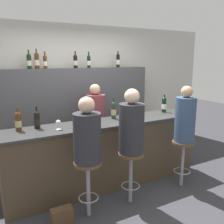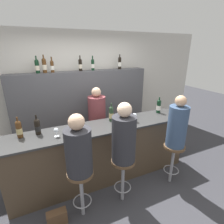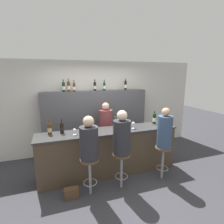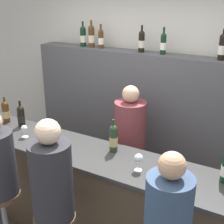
{
  "view_description": "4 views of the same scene",
  "coord_description": "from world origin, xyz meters",
  "px_view_note": "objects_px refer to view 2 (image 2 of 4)",
  "views": [
    {
      "loc": [
        -1.69,
        -2.96,
        1.95
      ],
      "look_at": [
        0.1,
        0.28,
        1.17
      ],
      "focal_mm": 40.0,
      "sensor_mm": 36.0,
      "label": 1
    },
    {
      "loc": [
        -0.97,
        -2.18,
        2.23
      ],
      "look_at": [
        0.16,
        0.29,
        1.24
      ],
      "focal_mm": 28.0,
      "sensor_mm": 36.0,
      "label": 2
    },
    {
      "loc": [
        -1.14,
        -3.22,
        2.23
      ],
      "look_at": [
        0.03,
        0.18,
        1.45
      ],
      "focal_mm": 28.0,
      "sensor_mm": 36.0,
      "label": 3
    },
    {
      "loc": [
        1.51,
        -1.89,
        2.45
      ],
      "look_at": [
        0.21,
        0.35,
        1.45
      ],
      "focal_mm": 50.0,
      "sensor_mm": 36.0,
      "label": 4
    }
  ],
  "objects_px": {
    "bar_stool_left": "(81,182)",
    "bar_stool_middle": "(123,169)",
    "wine_bottle_counter_2": "(111,114)",
    "guest_seated_left": "(78,149)",
    "wine_bottle_backbar_0": "(37,66)",
    "wine_bottle_backbar_5": "(120,63)",
    "wine_bottle_backbar_1": "(44,65)",
    "handbag": "(57,218)",
    "guest_seated_middle": "(124,137)",
    "bar_stool_right": "(173,154)",
    "wine_bottle_counter_0": "(19,129)",
    "wine_bottle_counter_1": "(37,126)",
    "wine_bottle_backbar_2": "(52,66)",
    "bartender": "(97,127)",
    "wine_glass_0": "(56,131)",
    "wine_glass_1": "(77,127)",
    "wine_glass_2": "(134,116)",
    "wine_bottle_counter_3": "(159,106)",
    "wine_bottle_backbar_3": "(80,65)",
    "wine_bottle_backbar_4": "(93,65)",
    "guest_seated_right": "(177,125)"
  },
  "relations": [
    {
      "from": "wine_bottle_backbar_1",
      "to": "bar_stool_right",
      "type": "xyz_separation_m",
      "value": [
        1.73,
        -1.78,
        -1.37
      ]
    },
    {
      "from": "wine_bottle_backbar_4",
      "to": "wine_bottle_backbar_5",
      "type": "relative_size",
      "value": 0.95
    },
    {
      "from": "wine_glass_0",
      "to": "wine_glass_1",
      "type": "relative_size",
      "value": 0.95
    },
    {
      "from": "wine_bottle_backbar_0",
      "to": "wine_bottle_backbar_5",
      "type": "relative_size",
      "value": 1.0
    },
    {
      "from": "wine_bottle_counter_0",
      "to": "guest_seated_middle",
      "type": "xyz_separation_m",
      "value": [
        1.29,
        -0.73,
        -0.06
      ]
    },
    {
      "from": "wine_bottle_backbar_3",
      "to": "wine_bottle_backbar_5",
      "type": "xyz_separation_m",
      "value": [
        0.91,
        0.0,
        0.01
      ]
    },
    {
      "from": "wine_bottle_backbar_0",
      "to": "wine_glass_2",
      "type": "xyz_separation_m",
      "value": [
        1.4,
        -1.24,
        -0.78
      ]
    },
    {
      "from": "wine_bottle_counter_0",
      "to": "bar_stool_right",
      "type": "xyz_separation_m",
      "value": [
        2.25,
        -0.73,
        -0.6
      ]
    },
    {
      "from": "wine_bottle_counter_2",
      "to": "guest_seated_left",
      "type": "xyz_separation_m",
      "value": [
        -0.77,
        -0.73,
        -0.09
      ]
    },
    {
      "from": "wine_bottle_backbar_1",
      "to": "bartender",
      "type": "distance_m",
      "value": 1.57
    },
    {
      "from": "guest_seated_left",
      "to": "bar_stool_middle",
      "type": "distance_m",
      "value": 0.81
    },
    {
      "from": "wine_bottle_counter_0",
      "to": "wine_bottle_counter_1",
      "type": "xyz_separation_m",
      "value": [
        0.24,
        -0.0,
        -0.01
      ]
    },
    {
      "from": "wine_bottle_backbar_3",
      "to": "bar_stool_middle",
      "type": "height_order",
      "value": "wine_bottle_backbar_3"
    },
    {
      "from": "wine_bottle_counter_0",
      "to": "wine_bottle_backbar_1",
      "type": "distance_m",
      "value": 1.4
    },
    {
      "from": "wine_bottle_backbar_5",
      "to": "wine_glass_0",
      "type": "height_order",
      "value": "wine_bottle_backbar_5"
    },
    {
      "from": "wine_bottle_backbar_1",
      "to": "handbag",
      "type": "relative_size",
      "value": 1.28
    },
    {
      "from": "wine_bottle_counter_1",
      "to": "bar_stool_right",
      "type": "xyz_separation_m",
      "value": [
        2.01,
        -0.73,
        -0.59
      ]
    },
    {
      "from": "bar_stool_left",
      "to": "wine_bottle_backbar_0",
      "type": "bearing_deg",
      "value": 98.8
    },
    {
      "from": "wine_bottle_backbar_0",
      "to": "wine_bottle_backbar_2",
      "type": "height_order",
      "value": "wine_bottle_backbar_0"
    },
    {
      "from": "wine_bottle_backbar_0",
      "to": "handbag",
      "type": "height_order",
      "value": "wine_bottle_backbar_0"
    },
    {
      "from": "wine_glass_0",
      "to": "bartender",
      "type": "distance_m",
      "value": 1.2
    },
    {
      "from": "bar_stool_middle",
      "to": "handbag",
      "type": "relative_size",
      "value": 2.8
    },
    {
      "from": "wine_bottle_backbar_3",
      "to": "guest_seated_left",
      "type": "bearing_deg",
      "value": -107.19
    },
    {
      "from": "wine_bottle_backbar_2",
      "to": "bartender",
      "type": "xyz_separation_m",
      "value": [
        0.69,
        -0.53,
        -1.2
      ]
    },
    {
      "from": "wine_bottle_counter_2",
      "to": "guest_seated_left",
      "type": "distance_m",
      "value": 1.07
    },
    {
      "from": "wine_bottle_counter_2",
      "to": "handbag",
      "type": "distance_m",
      "value": 1.71
    },
    {
      "from": "wine_bottle_backbar_0",
      "to": "wine_glass_1",
      "type": "xyz_separation_m",
      "value": [
        0.39,
        -1.24,
        -0.8
      ]
    },
    {
      "from": "wine_glass_0",
      "to": "handbag",
      "type": "xyz_separation_m",
      "value": [
        -0.17,
        -0.54,
        -1.02
      ]
    },
    {
      "from": "wine_bottle_counter_2",
      "to": "wine_bottle_counter_1",
      "type": "bearing_deg",
      "value": 180.0
    },
    {
      "from": "guest_seated_middle",
      "to": "bar_stool_right",
      "type": "bearing_deg",
      "value": 0.0
    },
    {
      "from": "bar_stool_left",
      "to": "bar_stool_middle",
      "type": "bearing_deg",
      "value": 0.0
    },
    {
      "from": "wine_bottle_backbar_5",
      "to": "handbag",
      "type": "height_order",
      "value": "wine_bottle_backbar_5"
    },
    {
      "from": "guest_seated_right",
      "to": "handbag",
      "type": "bearing_deg",
      "value": 180.0
    },
    {
      "from": "bar_stool_left",
      "to": "guest_seated_middle",
      "type": "xyz_separation_m",
      "value": [
        0.63,
        0.0,
        0.54
      ]
    },
    {
      "from": "wine_bottle_counter_3",
      "to": "guest_seated_middle",
      "type": "bearing_deg",
      "value": -147.99
    },
    {
      "from": "wine_glass_0",
      "to": "bar_stool_left",
      "type": "height_order",
      "value": "wine_glass_0"
    },
    {
      "from": "wine_bottle_backbar_1",
      "to": "wine_bottle_backbar_5",
      "type": "relative_size",
      "value": 1.05
    },
    {
      "from": "wine_bottle_backbar_0",
      "to": "bartender",
      "type": "xyz_separation_m",
      "value": [
        0.96,
        -0.53,
        -1.21
      ]
    },
    {
      "from": "wine_bottle_counter_1",
      "to": "bartender",
      "type": "distance_m",
      "value": 1.3
    },
    {
      "from": "wine_bottle_counter_1",
      "to": "guest_seated_middle",
      "type": "distance_m",
      "value": 1.28
    },
    {
      "from": "wine_bottle_backbar_2",
      "to": "wine_bottle_backbar_0",
      "type": "bearing_deg",
      "value": 180.0
    },
    {
      "from": "bar_stool_left",
      "to": "guest_seated_middle",
      "type": "bearing_deg",
      "value": 0.0
    },
    {
      "from": "wine_bottle_backbar_1",
      "to": "wine_bottle_backbar_2",
      "type": "bearing_deg",
      "value": 0.0
    },
    {
      "from": "wine_bottle_backbar_3",
      "to": "wine_glass_1",
      "type": "xyz_separation_m",
      "value": [
        -0.43,
        -1.24,
        -0.79
      ]
    },
    {
      "from": "guest_seated_middle",
      "to": "bartender",
      "type": "xyz_separation_m",
      "value": [
        0.06,
        1.24,
        -0.39
      ]
    },
    {
      "from": "guest_seated_left",
      "to": "bartender",
      "type": "xyz_separation_m",
      "value": [
        0.69,
        1.24,
        -0.37
      ]
    },
    {
      "from": "guest_seated_left",
      "to": "wine_bottle_backbar_2",
      "type": "bearing_deg",
      "value": 90.19
    },
    {
      "from": "wine_bottle_counter_2",
      "to": "wine_glass_1",
      "type": "relative_size",
      "value": 2.33
    },
    {
      "from": "wine_bottle_backbar_3",
      "to": "wine_glass_1",
      "type": "distance_m",
      "value": 1.53
    },
    {
      "from": "wine_bottle_backbar_2",
      "to": "wine_glass_1",
      "type": "distance_m",
      "value": 1.47
    }
  ]
}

